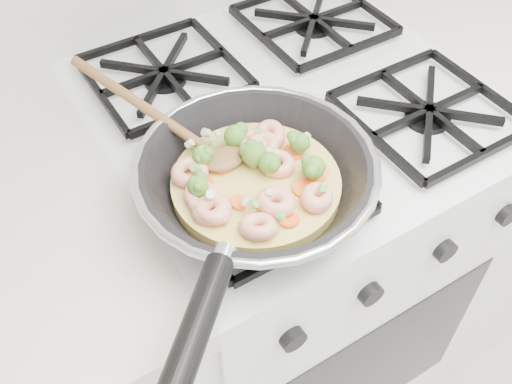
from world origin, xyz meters
TOP-DOWN VIEW (x-y plane):
  - stove at (0.00, 1.70)m, footprint 0.60×0.60m
  - skillet at (-0.17, 1.54)m, footprint 0.39×0.51m

SIDE VIEW (x-z plane):
  - stove at x=0.00m, z-range 0.00..0.92m
  - skillet at x=-0.17m, z-range 0.91..1.01m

